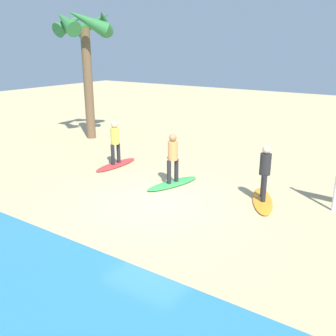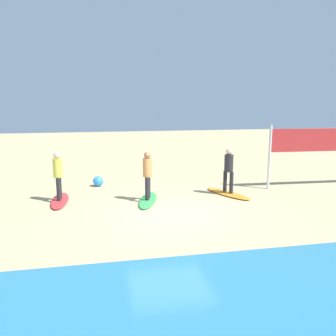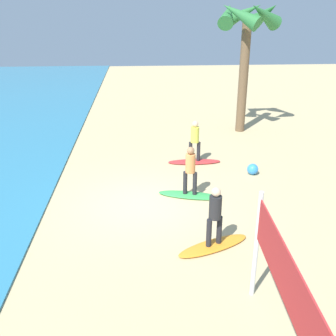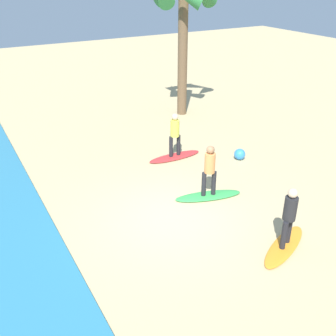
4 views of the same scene
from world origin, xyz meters
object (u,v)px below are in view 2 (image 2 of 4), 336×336
object	(u,v)px
surfboard_green	(148,200)
beach_ball	(98,181)
surfer_orange	(229,167)
surfboard_orange	(228,194)
surfboard_red	(60,200)
surfer_red	(58,172)
surfer_green	(148,172)

from	to	relation	value
surfboard_green	beach_ball	world-z (taller)	beach_ball
surfer_orange	beach_ball	xyz separation A→B (m)	(4.67, -2.29, -0.83)
surfboard_orange	surfer_orange	size ratio (longest dim) A/B	1.28
surfboard_orange	surfboard_red	distance (m)	5.99
surfer_orange	surfer_red	xyz separation A→B (m)	(5.98, -0.27, 0.00)
surfboard_green	surfboard_red	world-z (taller)	same
surfer_orange	surfer_red	distance (m)	5.99
surfboard_green	surfer_green	size ratio (longest dim) A/B	1.28
surfboard_orange	beach_ball	distance (m)	5.21
surfboard_orange	surfer_green	distance (m)	3.18
surfboard_green	surfer_green	xyz separation A→B (m)	(-0.00, 0.00, 0.99)
surfer_green	surfer_orange	bearing A→B (deg)	-174.98
beach_ball	surfer_orange	bearing A→B (deg)	153.89
surfboard_red	beach_ball	world-z (taller)	beach_ball
surfboard_orange	surfer_orange	world-z (taller)	surfer_orange
surfboard_orange	surfboard_green	xyz separation A→B (m)	(3.01, 0.26, 0.00)
surfer_red	beach_ball	world-z (taller)	surfer_red
surfer_green	surfboard_green	bearing A→B (deg)	-75.96
surfboard_orange	surfer_red	size ratio (longest dim) A/B	1.28
surfboard_red	surfer_red	bearing A→B (deg)	0.00
surfboard_orange	surfer_green	size ratio (longest dim) A/B	1.28
surfer_green	beach_ball	bearing A→B (deg)	-56.95
surfer_orange	surfboard_red	world-z (taller)	surfer_orange
surfboard_red	beach_ball	distance (m)	2.41
surfboard_orange	beach_ball	bearing A→B (deg)	-140.61
surfboard_green	surfer_red	xyz separation A→B (m)	(2.97, -0.54, 0.99)
surfer_green	surfer_red	xyz separation A→B (m)	(2.97, -0.54, 0.00)
surfer_orange	surfer_green	world-z (taller)	same
surfboard_orange	surfboard_red	xyz separation A→B (m)	(5.98, -0.27, 0.00)
surfboard_red	surfer_orange	bearing A→B (deg)	87.73
surfer_green	beach_ball	size ratio (longest dim) A/B	3.98
surfer_green	beach_ball	distance (m)	3.16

